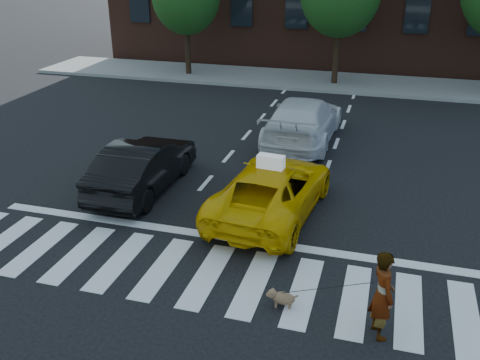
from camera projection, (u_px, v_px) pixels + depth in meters
The scene contains 10 objects.
ground at pixel (207, 275), 11.03m from camera, with size 120.00×120.00×0.00m, color black.
crosswalk at pixel (207, 275), 11.03m from camera, with size 13.00×2.40×0.01m, color silver.
stop_line at pixel (230, 238), 12.43m from camera, with size 12.00×0.30×0.01m, color silver.
sidewalk_far at pixel (325, 81), 26.38m from camera, with size 30.00×4.00×0.15m, color slate.
taxi at pixel (272, 189), 13.34m from camera, with size 2.19×4.76×1.32m, color #E2AA04.
black_sedan at pixel (143, 165), 14.65m from camera, with size 1.50×4.31×1.42m, color black.
white_suv at pixel (303, 120), 18.25m from camera, with size 2.16×5.30×1.54m, color silver.
woman at pixel (382, 295), 9.04m from camera, with size 0.61×0.40×1.66m, color #999999.
dog at pixel (281, 297), 10.01m from camera, with size 0.61×0.25×0.35m.
taxi_sign at pixel (271, 162), 12.84m from camera, with size 0.65×0.28×0.32m, color white.
Camera 1 is at (3.24, -8.74, 6.26)m, focal length 40.00 mm.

